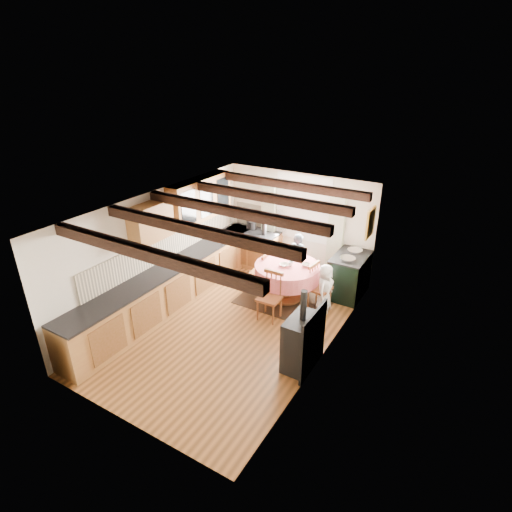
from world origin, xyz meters
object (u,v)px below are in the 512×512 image
Objects in this scene: chair_left at (259,271)px; aga_range at (349,275)px; cast_iron_stove at (302,330)px; chair_near at (269,297)px; chair_right at (320,287)px; child_right at (325,288)px; cup at (291,264)px; child_far at (298,259)px; dining_table at (287,282)px.

chair_left is 0.87× the size of aga_range.
cast_iron_stove reaches higher than aga_range.
chair_right is (0.69, 0.88, -0.01)m from chair_near.
cast_iron_stove reaches higher than child_right.
cast_iron_stove is at bearing -41.31° from chair_near.
cast_iron_stove is at bearing -58.49° from cup.
child_far is (-1.17, -0.12, 0.14)m from aga_range.
child_right is 9.92× the size of cup.
chair_near is 9.59× the size of cup.
chair_right is at bearing 140.88° from child_far.
child_far is 1.20× the size of child_right.
chair_near is at bearing 134.20° from child_right.
cast_iron_stove is at bearing -159.67° from chair_right.
cast_iron_stove is (1.88, -1.86, 0.26)m from chair_left.
chair_near is at bearing 148.78° from chair_right.
aga_range is at bearing -14.52° from chair_right.
aga_range is at bearing 58.21° from chair_near.
chair_left is 1.57m from child_right.
dining_table is at bearing 100.71° from chair_right.
cast_iron_stove is 2.84m from child_far.
dining_table is 2.15m from cast_iron_stove.
dining_table is 1.37m from aga_range.
child_right is at bearing 100.03° from cast_iron_stove.
aga_range is 0.90m from child_right.
cup is (0.19, -0.76, 0.24)m from child_far.
cup is at bearing 101.46° from chair_right.
chair_left is at bearing 173.76° from cup.
chair_near is at bearing 96.39° from child_far.
dining_table is at bearing 177.30° from cup.
chair_right is at bearing 3.77° from dining_table.
dining_table is 0.83m from chair_near.
chair_near is 0.97× the size of child_right.
child_far is at bearing 104.18° from cup.
child_right is (-0.31, 1.78, -0.20)m from cast_iron_stove.
child_right reaches higher than chair_left.
chair_left is at bearing -155.87° from aga_range.
child_far is at bearing -174.04° from aga_range.
cast_iron_stove reaches higher than chair_right.
dining_table is 1.09× the size of child_far.
child_far is at bearing 134.06° from chair_left.
child_far is (-1.28, 2.53, -0.10)m from cast_iron_stove.
chair_right is 0.13m from child_right.
chair_near reaches higher than chair_right.
chair_near is at bearing 139.73° from cast_iron_stove.
child_far reaches higher than chair_left.
aga_range reaches higher than dining_table.
chair_left is (-0.71, 0.08, 0.04)m from dining_table.
child_right is (0.96, -0.75, -0.10)m from child_far.
chair_right reaches higher than chair_left.
aga_range is 0.72× the size of cast_iron_stove.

